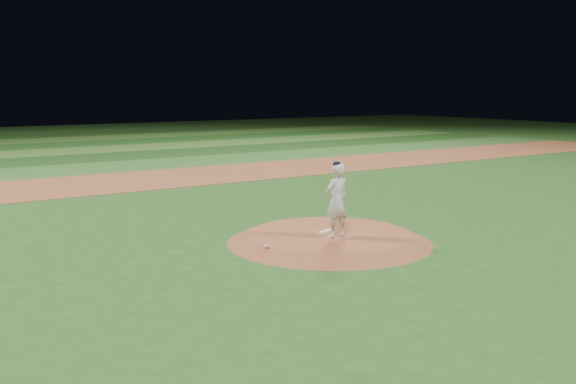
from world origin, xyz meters
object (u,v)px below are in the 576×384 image
(pitcher_on_mound, at_px, (337,200))
(rosin_bag, at_px, (266,246))
(pitchers_mound, at_px, (329,238))
(pitching_rubber, at_px, (326,231))

(pitcher_on_mound, bearing_deg, rosin_bag, 177.43)
(pitchers_mound, height_order, rosin_bag, rosin_bag)
(pitchers_mound, xyz_separation_m, rosin_bag, (-2.23, -0.38, 0.16))
(pitching_rubber, height_order, pitcher_on_mound, pitcher_on_mound)
(pitching_rubber, distance_m, rosin_bag, 2.36)
(pitcher_on_mound, bearing_deg, pitchers_mound, 74.31)
(pitchers_mound, bearing_deg, pitcher_on_mound, -105.69)
(rosin_bag, bearing_deg, pitching_rubber, 14.54)
(rosin_bag, relative_size, pitcher_on_mound, 0.07)
(pitchers_mound, height_order, pitcher_on_mound, pitcher_on_mound)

